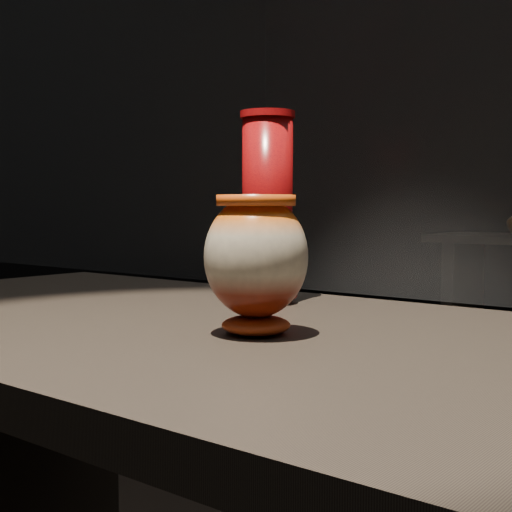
{
  "coord_description": "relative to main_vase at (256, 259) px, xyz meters",
  "views": [
    {
      "loc": [
        0.54,
        -0.78,
        1.07
      ],
      "look_at": [
        -0.06,
        -0.03,
        1.01
      ],
      "focal_mm": 50.0,
      "sensor_mm": 36.0,
      "label": 1
    }
  ],
  "objects": [
    {
      "name": "main_vase",
      "position": [
        0.0,
        0.0,
        0.0
      ],
      "size": [
        0.17,
        0.17,
        0.19
      ],
      "rotation": [
        0.0,
        0.0,
        -0.24
      ],
      "color": "maroon",
      "rests_on": "display_plinth"
    },
    {
      "name": "tall_vase",
      "position": [
        -0.18,
        0.26,
        0.06
      ],
      "size": [
        0.13,
        0.13,
        0.34
      ],
      "rotation": [
        0.0,
        0.0,
        -0.26
      ],
      "color": "#A30D0A",
      "rests_on": "display_plinth"
    }
  ]
}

